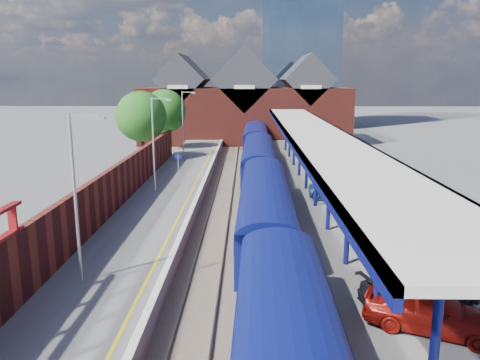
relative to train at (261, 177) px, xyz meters
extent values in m
plane|color=#5B5B5E|center=(-1.49, 8.12, -2.12)|extent=(240.00, 240.00, 0.00)
cube|color=#473D33|center=(-1.49, -1.88, -2.09)|extent=(6.00, 76.00, 0.06)
cube|color=slate|center=(-3.71, -1.88, -2.00)|extent=(0.07, 76.00, 0.14)
cube|color=slate|center=(-2.27, -1.88, -2.00)|extent=(0.07, 76.00, 0.14)
cube|color=slate|center=(-0.71, -1.88, -2.00)|extent=(0.07, 76.00, 0.14)
cube|color=slate|center=(0.73, -1.88, -2.00)|extent=(0.07, 76.00, 0.14)
cube|color=#565659|center=(-6.99, -1.88, -1.62)|extent=(5.00, 76.00, 1.00)
cube|color=#565659|center=(4.51, -1.88, -1.62)|extent=(6.00, 76.00, 1.00)
cube|color=silver|center=(-4.64, -1.88, -1.10)|extent=(0.30, 76.00, 0.05)
cube|color=silver|center=(1.66, -1.88, -1.10)|extent=(0.30, 76.00, 0.05)
cube|color=yellow|center=(-5.24, -1.88, -1.12)|extent=(0.14, 76.00, 0.01)
cube|color=#0C1459|center=(0.01, -8.18, -0.22)|extent=(3.14, 16.06, 2.50)
cube|color=#0C1459|center=(0.01, -8.18, 1.03)|extent=(3.14, 16.06, 0.60)
cube|color=#0C1459|center=(0.01, 8.42, -0.22)|extent=(3.14, 16.06, 2.50)
cube|color=#0C1459|center=(0.01, 8.42, 1.03)|extent=(3.14, 16.06, 0.60)
cube|color=#0C1459|center=(0.01, 25.02, -0.22)|extent=(3.14, 16.06, 2.50)
cube|color=#0C1459|center=(0.01, 25.02, 1.03)|extent=(3.14, 16.06, 0.60)
cube|color=black|center=(-1.41, 0.12, 0.23)|extent=(0.04, 60.54, 0.70)
cube|color=#EE590F|center=(-1.42, 0.12, -0.57)|extent=(0.03, 55.27, 0.30)
cube|color=red|center=(-1.43, 0.12, -0.82)|extent=(0.03, 55.27, 0.30)
cube|color=black|center=(0.01, 30.62, -1.82)|extent=(2.00, 2.40, 0.60)
cylinder|color=#0E1153|center=(3.51, -23.88, 0.98)|extent=(0.24, 0.24, 4.20)
cylinder|color=#0E1153|center=(3.51, -18.88, 0.98)|extent=(0.24, 0.24, 4.20)
cylinder|color=#0E1153|center=(3.51, -13.88, 0.98)|extent=(0.24, 0.24, 4.20)
cylinder|color=#0E1153|center=(3.51, -8.88, 0.98)|extent=(0.24, 0.24, 4.20)
cylinder|color=#0E1153|center=(3.51, -3.88, 0.98)|extent=(0.24, 0.24, 4.20)
cylinder|color=#0E1153|center=(3.51, 1.12, 0.98)|extent=(0.24, 0.24, 4.20)
cylinder|color=#0E1153|center=(3.51, 6.12, 0.98)|extent=(0.24, 0.24, 4.20)
cylinder|color=#0E1153|center=(3.51, 11.12, 0.98)|extent=(0.24, 0.24, 4.20)
cylinder|color=#0E1153|center=(3.51, 16.12, 0.98)|extent=(0.24, 0.24, 4.20)
cylinder|color=#0E1153|center=(3.51, 21.12, 0.98)|extent=(0.24, 0.24, 4.20)
cube|color=beige|center=(4.01, 0.12, 3.23)|extent=(4.50, 52.00, 0.25)
cube|color=#0E1153|center=(1.86, 0.12, 3.08)|extent=(0.20, 52.00, 0.55)
cube|color=#0E1153|center=(6.16, 0.12, 3.08)|extent=(0.20, 52.00, 0.55)
cylinder|color=#A5A8AA|center=(-7.99, -15.88, 2.38)|extent=(0.12, 0.12, 7.00)
cube|color=#A5A8AA|center=(-7.39, -15.88, 5.78)|extent=(1.20, 0.08, 0.08)
cube|color=#A5A8AA|center=(-6.79, -15.88, 5.68)|extent=(0.45, 0.18, 0.12)
cylinder|color=#A5A8AA|center=(-7.99, 0.12, 2.38)|extent=(0.12, 0.12, 7.00)
cube|color=#A5A8AA|center=(-7.39, 0.12, 5.78)|extent=(1.20, 0.08, 0.08)
cube|color=#A5A8AA|center=(-6.79, 0.12, 5.68)|extent=(0.45, 0.18, 0.12)
cylinder|color=#A5A8AA|center=(-7.99, 16.12, 2.38)|extent=(0.12, 0.12, 7.00)
cube|color=#A5A8AA|center=(-7.39, 16.12, 5.78)|extent=(1.20, 0.08, 0.08)
cube|color=#A5A8AA|center=(-6.79, 16.12, 5.68)|extent=(0.45, 0.18, 0.12)
cylinder|color=#A5A8AA|center=(-6.49, 2.12, 0.13)|extent=(0.08, 0.08, 2.50)
cube|color=#0C194C|center=(-6.49, 2.12, 1.18)|extent=(0.55, 0.06, 0.35)
cube|color=#5D1F18|center=(-9.59, -7.88, 0.28)|extent=(0.35, 50.00, 2.80)
cube|color=maroon|center=(-9.59, -17.88, 2.18)|extent=(0.30, 0.12, 1.00)
cube|color=#5D1F18|center=(-1.49, 36.12, 1.88)|extent=(30.00, 12.00, 8.00)
cube|color=#232328|center=(-10.49, 36.12, 7.08)|extent=(7.13, 12.00, 7.13)
cube|color=#232328|center=(-1.49, 36.12, 7.08)|extent=(9.16, 12.00, 9.16)
cube|color=#232328|center=(7.51, 36.12, 7.08)|extent=(7.13, 12.00, 7.13)
cube|color=beige|center=(-10.49, 30.07, 6.08)|extent=(2.80, 0.15, 0.50)
cube|color=beige|center=(-1.49, 30.07, 6.08)|extent=(2.80, 0.15, 0.50)
cube|color=beige|center=(7.51, 30.07, 6.08)|extent=(2.80, 0.15, 0.50)
cube|color=slate|center=(8.51, 58.12, 17.88)|extent=(14.00, 14.00, 40.00)
cylinder|color=#382314|center=(-11.99, 14.12, -0.12)|extent=(0.44, 0.44, 4.00)
sphere|color=#154F15|center=(-11.99, 14.12, 3.38)|extent=(5.20, 5.20, 5.20)
sphere|color=#154F15|center=(-11.19, 13.62, 2.68)|extent=(3.20, 3.20, 3.20)
cylinder|color=#382314|center=(-10.99, 22.12, -0.12)|extent=(0.44, 0.44, 4.00)
sphere|color=#154F15|center=(-10.99, 22.12, 3.38)|extent=(5.20, 5.20, 5.20)
sphere|color=#154F15|center=(-10.19, 21.62, 2.68)|extent=(3.20, 3.20, 3.20)
imported|color=maroon|center=(5.15, -19.67, -0.38)|extent=(4.69, 3.40, 1.48)
imported|color=#9C9BA0|center=(6.93, -8.30, -0.43)|extent=(4.42, 2.26, 1.39)
imported|color=black|center=(5.45, -17.79, -0.45)|extent=(5.01, 3.27, 1.35)
imported|color=navy|center=(5.50, -2.09, -0.51)|extent=(4.69, 2.72, 1.23)
camera|label=1|loc=(-1.02, -34.10, 7.18)|focal=35.00mm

